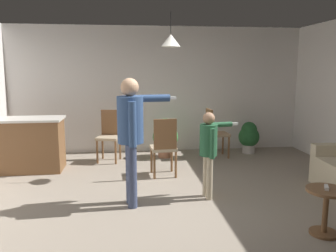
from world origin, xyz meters
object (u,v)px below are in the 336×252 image
person_child (209,145)px  potted_plant_by_wall (249,136)px  kitchen_counter (27,144)px  dining_chair_near_wall (164,145)px  dining_chair_centre_back (214,131)px  spare_remote_on_table (326,187)px  person_adult (132,128)px  side_table_by_couch (326,206)px  potted_plant_corner (165,136)px  dining_chair_by_counter (109,133)px

person_child → potted_plant_by_wall: (1.48, 2.44, -0.38)m
kitchen_counter → dining_chair_near_wall: (2.37, -0.62, 0.07)m
person_child → dining_chair_centre_back: (0.65, 2.20, -0.21)m
kitchen_counter → potted_plant_by_wall: 4.43m
dining_chair_centre_back → spare_remote_on_table: 3.43m
dining_chair_near_wall → dining_chair_centre_back: 1.66m
person_adult → dining_chair_near_wall: person_adult is taller
person_child → side_table_by_couch: bearing=31.1°
person_adult → spare_remote_on_table: 2.38m
person_adult → dining_chair_centre_back: 2.94m
kitchen_counter → dining_chair_near_wall: 2.45m
person_child → potted_plant_corner: bearing=179.8°
side_table_by_couch → potted_plant_corner: potted_plant_corner is taller
person_child → potted_plant_by_wall: size_ratio=1.79×
dining_chair_near_wall → dining_chair_centre_back: (1.16, 1.18, 0.00)m
dining_chair_by_counter → dining_chair_centre_back: bearing=-167.0°
kitchen_counter → spare_remote_on_table: 4.83m
dining_chair_by_counter → dining_chair_centre_back: same height
person_child → dining_chair_centre_back: 2.31m
person_child → dining_chair_centre_back: person_child is taller
dining_chair_by_counter → potted_plant_by_wall: size_ratio=1.47×
dining_chair_centre_back → potted_plant_by_wall: 0.88m
potted_plant_corner → spare_remote_on_table: size_ratio=6.17×
kitchen_counter → dining_chair_by_counter: dining_chair_by_counter is taller
potted_plant_by_wall → spare_remote_on_table: bearing=-97.4°
side_table_by_couch → dining_chair_by_counter: 4.21m
side_table_by_couch → spare_remote_on_table: (-0.01, 0.00, 0.21)m
dining_chair_by_counter → spare_remote_on_table: (2.48, -3.39, -0.01)m
kitchen_counter → spare_remote_on_table: size_ratio=9.69×
side_table_by_couch → potted_plant_corner: bearing=111.0°
kitchen_counter → person_adult: (1.82, -1.78, 0.57)m
person_child → dining_chair_near_wall: 1.17m
dining_chair_near_wall → spare_remote_on_table: size_ratio=7.69×
person_adult → dining_chair_near_wall: bearing=147.8°
side_table_by_couch → spare_remote_on_table: bearing=156.0°
kitchen_counter → dining_chair_centre_back: dining_chair_centre_back is taller
dining_chair_near_wall → potted_plant_corner: bearing=79.0°
potted_plant_corner → potted_plant_by_wall: potted_plant_corner is taller
person_adult → potted_plant_corner: bearing=156.8°
side_table_by_couch → dining_chair_centre_back: size_ratio=0.52×
dining_chair_near_wall → potted_plant_by_wall: dining_chair_near_wall is taller
kitchen_counter → side_table_by_couch: (3.90, -2.86, -0.15)m
kitchen_counter → dining_chair_by_counter: size_ratio=1.26×
kitchen_counter → dining_chair_near_wall: bearing=-14.7°
kitchen_counter → side_table_by_couch: 4.84m
person_child → potted_plant_corner: 2.37m
dining_chair_by_counter → dining_chair_near_wall: 1.50m
person_child → spare_remote_on_table: (1.00, -1.21, -0.22)m
side_table_by_couch → dining_chair_near_wall: size_ratio=0.52×
person_adult → potted_plant_by_wall: person_adult is taller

